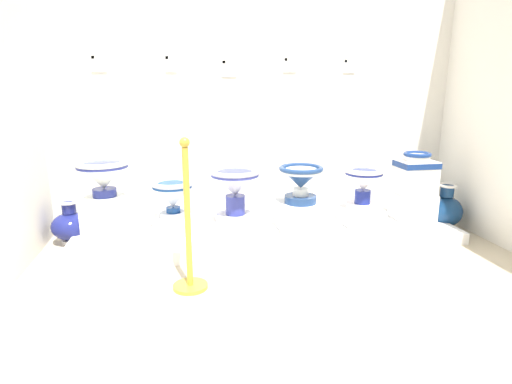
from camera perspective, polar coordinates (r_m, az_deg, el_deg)
ground_plane at (r=2.43m, az=9.04°, el=-18.36°), size 5.68×5.46×0.02m
wall_back at (r=3.96m, az=0.27°, el=17.53°), size 3.88×0.06×3.05m
display_platform at (r=3.69m, az=1.62°, el=-5.53°), size 3.22×0.88×0.10m
plinth_block_tall_cobalt at (r=3.62m, az=-19.25°, el=-3.66°), size 0.34×0.37×0.27m
antique_toilet_tall_cobalt at (r=3.54m, az=-19.71°, el=1.89°), size 0.41×0.41×0.36m
plinth_block_slender_white at (r=3.63m, az=-10.87°, el=-4.27°), size 0.33×0.28×0.12m
antique_toilet_slender_white at (r=3.56m, az=-11.07°, el=-0.26°), size 0.34×0.34×0.31m
plinth_block_rightmost at (r=3.57m, az=-2.74°, el=-4.65°), size 0.39×0.38×0.09m
antique_toilet_rightmost at (r=3.47m, az=-2.81°, el=0.68°), size 0.41×0.41×0.44m
plinth_block_leftmost at (r=3.65m, az=5.88°, el=-3.15°), size 0.36×0.37×0.23m
antique_toilet_leftmost at (r=3.57m, az=6.01°, el=1.73°), size 0.37×0.37×0.31m
plinth_block_central_ornate at (r=3.86m, az=13.87°, el=-3.15°), size 0.32×0.31×0.15m
antique_toilet_central_ornate at (r=3.78m, az=14.14°, el=1.32°), size 0.34×0.34×0.36m
plinth_block_pale_glazed at (r=4.15m, az=20.17°, el=-1.78°), size 0.33×0.30×0.24m
antique_toilet_pale_glazed at (r=4.08m, az=20.54°, el=2.42°), size 0.33×0.27×0.38m
info_placard_first at (r=3.91m, az=-20.29°, el=15.88°), size 0.13×0.01×0.15m
info_placard_second at (r=3.86m, az=-11.30°, el=16.54°), size 0.10×0.01×0.15m
info_placard_third at (r=3.88m, az=-3.65°, el=16.26°), size 0.14×0.01×0.15m
info_placard_fourth at (r=3.98m, az=4.56°, el=16.64°), size 0.12×0.01×0.13m
info_placard_fifth at (r=4.16m, az=12.34°, el=16.17°), size 0.12×0.01×0.13m
decorative_vase_companion at (r=3.89m, az=-23.48°, el=-4.08°), size 0.31×0.31×0.36m
decorative_vase_spare at (r=4.26m, az=23.91°, el=-2.23°), size 0.31×0.31×0.42m
stanchion_post_near_left at (r=2.77m, az=-8.98°, el=-6.53°), size 0.23×0.23×0.99m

